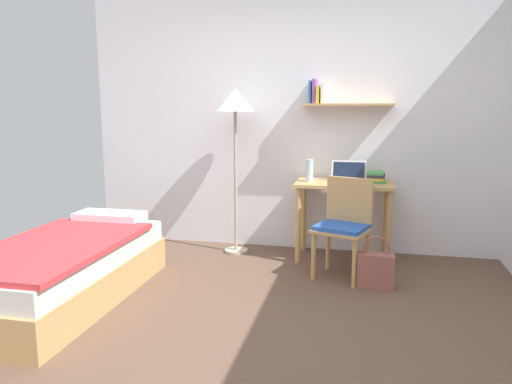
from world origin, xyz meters
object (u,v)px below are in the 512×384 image
at_px(desk, 344,199).
at_px(standing_lamp, 235,109).
at_px(bed, 65,270).
at_px(desk_chair, 344,223).
at_px(laptop, 349,176).
at_px(water_bottle, 310,170).
at_px(book_stack, 375,177).
at_px(handbag, 375,269).

height_order(desk, standing_lamp, standing_lamp).
distance_m(bed, desk_chair, 2.31).
xyz_separation_m(laptop, water_bottle, (-0.37, -0.11, 0.06)).
bearing_deg(bed, desk_chair, 25.87).
xyz_separation_m(standing_lamp, book_stack, (1.36, 0.05, -0.64)).
xyz_separation_m(standing_lamp, laptop, (1.11, 0.08, -0.64)).
distance_m(water_bottle, book_stack, 0.63).
xyz_separation_m(laptop, book_stack, (0.25, -0.04, 0.00)).
height_order(desk_chair, water_bottle, water_bottle).
bearing_deg(laptop, desk_chair, -91.17).
xyz_separation_m(bed, book_stack, (2.33, 1.54, 0.57)).
distance_m(desk, desk_chair, 0.50).
height_order(standing_lamp, water_bottle, standing_lamp).
bearing_deg(book_stack, water_bottle, -173.39).
xyz_separation_m(desk, desk_chair, (0.02, -0.49, -0.12)).
distance_m(desk, book_stack, 0.36).
bearing_deg(standing_lamp, desk_chair, -24.03).
distance_m(desk, laptop, 0.23).
relative_size(desk_chair, book_stack, 3.70).
distance_m(desk_chair, laptop, 0.66).
bearing_deg(book_stack, desk_chair, -116.11).
bearing_deg(desk, standing_lamp, 179.85).
bearing_deg(handbag, laptop, 107.96).
distance_m(laptop, book_stack, 0.25).
xyz_separation_m(desk_chair, handbag, (0.27, -0.23, -0.33)).
relative_size(desk, desk_chair, 1.07).
relative_size(desk_chair, laptop, 2.52).
height_order(desk_chair, standing_lamp, standing_lamp).
height_order(desk_chair, laptop, laptop).
height_order(desk_chair, book_stack, book_stack).
height_order(desk, laptop, laptop).
height_order(laptop, water_bottle, water_bottle).
bearing_deg(bed, desk, 36.06).
relative_size(laptop, book_stack, 1.47).
bearing_deg(desk, handbag, -67.76).
height_order(standing_lamp, laptop, standing_lamp).
bearing_deg(bed, standing_lamp, 57.04).
bearing_deg(standing_lamp, bed, -122.96).
bearing_deg(standing_lamp, book_stack, 1.93).
height_order(bed, desk, desk).
relative_size(bed, desk, 2.01).
bearing_deg(bed, book_stack, 33.44).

